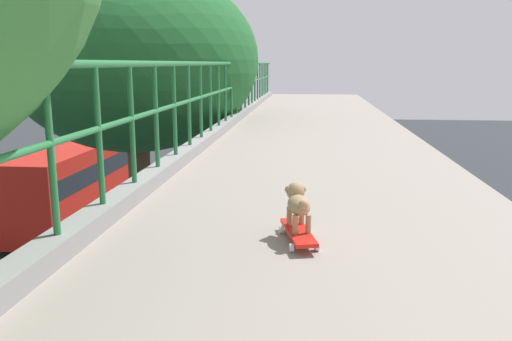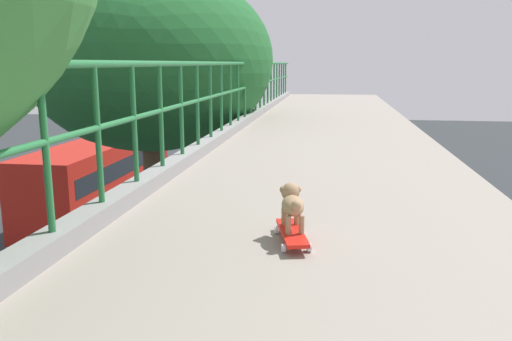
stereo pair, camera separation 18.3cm
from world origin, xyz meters
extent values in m
cube|color=gray|center=(1.32, 0.00, 5.14)|extent=(3.25, 34.29, 0.46)
cube|color=black|center=(1.32, 0.91, 5.37)|extent=(3.18, 0.06, 0.00)
cube|color=gray|center=(-0.25, 0.00, 5.43)|extent=(0.20, 32.58, 0.13)
cylinder|color=#27753E|center=(-0.25, 0.00, 6.50)|extent=(0.06, 32.58, 0.06)
cylinder|color=#27753E|center=(-0.25, 0.00, 6.05)|extent=(0.04, 32.58, 0.04)
cylinder|color=#27753E|center=(-0.25, 0.35, 6.00)|extent=(0.04, 0.04, 1.00)
cylinder|color=#27753E|center=(-0.25, 1.05, 6.00)|extent=(0.04, 0.04, 1.00)
cylinder|color=#27753E|center=(-0.25, 1.75, 6.00)|extent=(0.04, 0.04, 1.00)
cylinder|color=#27753E|center=(-0.25, 2.45, 6.00)|extent=(0.04, 0.04, 1.00)
cylinder|color=#27753E|center=(-0.25, 3.14, 6.00)|extent=(0.04, 0.04, 1.00)
cylinder|color=#27753E|center=(-0.25, 3.84, 6.00)|extent=(0.04, 0.04, 1.00)
cylinder|color=#27753E|center=(-0.25, 4.54, 6.00)|extent=(0.04, 0.04, 1.00)
cylinder|color=#27753E|center=(-0.25, 5.24, 6.00)|extent=(0.04, 0.04, 1.00)
cylinder|color=#27753E|center=(-0.25, 5.94, 6.00)|extent=(0.04, 0.04, 1.00)
cylinder|color=#27753E|center=(-0.25, 6.64, 6.00)|extent=(0.04, 0.04, 1.00)
cylinder|color=#27753E|center=(-0.25, 7.34, 6.00)|extent=(0.04, 0.04, 1.00)
cylinder|color=#27753E|center=(-0.25, 8.03, 6.00)|extent=(0.04, 0.04, 1.00)
cylinder|color=#27753E|center=(-0.25, 8.73, 6.00)|extent=(0.04, 0.04, 1.00)
cylinder|color=#27753E|center=(-0.25, 9.43, 6.00)|extent=(0.04, 0.04, 1.00)
cylinder|color=#27753E|center=(-0.25, 10.13, 6.00)|extent=(0.04, 0.04, 1.00)
cylinder|color=#27753E|center=(-0.25, 10.83, 6.00)|extent=(0.04, 0.04, 1.00)
cylinder|color=#27753E|center=(-0.25, 11.53, 6.00)|extent=(0.04, 0.04, 1.00)
cylinder|color=#27753E|center=(-0.25, 12.23, 6.00)|extent=(0.04, 0.04, 1.00)
cylinder|color=#27753E|center=(-0.25, 12.92, 6.00)|extent=(0.04, 0.04, 1.00)
cylinder|color=#27753E|center=(-0.25, 13.62, 6.00)|extent=(0.04, 0.04, 1.00)
cylinder|color=#27753E|center=(-0.25, 14.32, 6.00)|extent=(0.04, 0.04, 1.00)
cylinder|color=#27753E|center=(-0.25, 15.02, 6.00)|extent=(0.04, 0.04, 1.00)
cylinder|color=#27753E|center=(-0.25, 15.72, 6.00)|extent=(0.04, 0.04, 1.00)
cube|color=#B21C12|center=(-8.42, 18.33, 1.75)|extent=(2.52, 10.42, 2.94)
cube|color=black|center=(-8.42, 18.33, 2.26)|extent=(2.54, 9.59, 0.70)
cylinder|color=black|center=(-7.21, 21.97, 0.48)|extent=(0.28, 0.96, 0.96)
cylinder|color=black|center=(-9.63, 21.97, 0.48)|extent=(0.28, 0.96, 0.96)
cylinder|color=black|center=(-7.21, 15.46, 0.48)|extent=(0.28, 0.96, 0.96)
cylinder|color=black|center=(-9.63, 15.46, 0.48)|extent=(0.28, 0.96, 0.96)
cylinder|color=brown|center=(-2.50, 8.47, 2.56)|extent=(0.49, 0.49, 5.12)
ellipsoid|color=#22612C|center=(-2.50, 8.47, 6.57)|extent=(5.28, 5.28, 3.89)
cube|color=red|center=(1.18, 0.75, 5.43)|extent=(0.26, 0.57, 0.02)
cylinder|color=white|center=(1.22, 0.94, 5.39)|extent=(0.04, 0.06, 0.05)
cylinder|color=white|center=(1.06, 0.91, 5.39)|extent=(0.04, 0.06, 0.05)
cylinder|color=white|center=(1.30, 0.59, 5.39)|extent=(0.04, 0.06, 0.05)
cylinder|color=white|center=(1.15, 0.56, 5.39)|extent=(0.04, 0.06, 0.05)
cylinder|color=#A27E5A|center=(1.20, 0.89, 5.51)|extent=(0.04, 0.04, 0.12)
cylinder|color=#A27E5A|center=(1.12, 0.87, 5.51)|extent=(0.04, 0.04, 0.12)
cylinder|color=#A27E5A|center=(1.25, 0.70, 5.51)|extent=(0.04, 0.04, 0.12)
cylinder|color=#A27E5A|center=(1.16, 0.68, 5.51)|extent=(0.04, 0.04, 0.12)
ellipsoid|color=#A27E5A|center=(1.18, 0.79, 5.60)|extent=(0.20, 0.29, 0.13)
sphere|color=#A27E5A|center=(1.16, 0.90, 5.67)|extent=(0.12, 0.12, 0.12)
ellipsoid|color=#AA7450|center=(1.14, 0.95, 5.66)|extent=(0.05, 0.06, 0.04)
sphere|color=#A27E5A|center=(1.20, 0.91, 5.68)|extent=(0.05, 0.05, 0.05)
sphere|color=#A27E5A|center=(1.11, 0.89, 5.68)|extent=(0.05, 0.05, 0.05)
sphere|color=#A27E5A|center=(1.21, 0.65, 5.64)|extent=(0.06, 0.06, 0.06)
camera|label=1|loc=(1.24, -2.49, 6.51)|focal=36.51mm
camera|label=2|loc=(1.43, -2.46, 6.51)|focal=36.51mm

